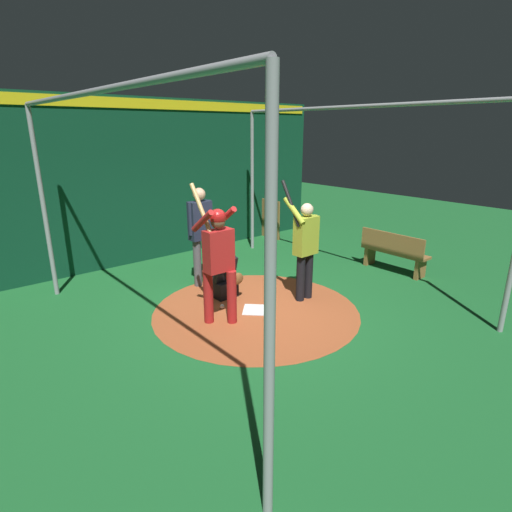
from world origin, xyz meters
TOP-DOWN VIEW (x-y plane):
  - ground_plane at (0.00, 0.00)m, footprint 25.76×25.76m
  - dirt_circle at (0.00, 0.00)m, footprint 3.39×3.39m
  - home_plate at (0.00, 0.00)m, footprint 0.59×0.59m
  - batter at (-0.05, -0.69)m, footprint 0.68×0.49m
  - catcher at (-0.81, -0.05)m, footprint 0.58×0.40m
  - umpire at (-1.58, -0.02)m, footprint 0.23×0.49m
  - visitor at (0.16, 0.96)m, footprint 0.55×0.49m
  - back_wall at (-3.79, 0.00)m, footprint 0.23×9.76m
  - cage_frame at (0.00, 0.00)m, footprint 5.87×4.72m
  - bat_rack at (-3.54, 3.36)m, footprint 1.06×0.18m
  - bench at (0.37, 3.44)m, footprint 1.43×0.36m
  - baseball_0 at (-0.42, -0.39)m, footprint 0.07×0.07m
  - baseball_1 at (0.12, 0.17)m, footprint 0.07×0.07m

SIDE VIEW (x-z plane):
  - ground_plane at x=0.00m, z-range 0.00..0.00m
  - dirt_circle at x=0.00m, z-range 0.00..0.01m
  - home_plate at x=0.00m, z-range 0.01..0.02m
  - baseball_0 at x=-0.42m, z-range 0.01..0.08m
  - baseball_1 at x=0.12m, z-range 0.01..0.08m
  - catcher at x=-0.81m, z-range -0.10..0.88m
  - bench at x=0.37m, z-range 0.01..0.86m
  - bat_rack at x=-3.54m, z-range -0.04..1.01m
  - visitor at x=0.16m, z-range -0.04..2.03m
  - umpire at x=-1.58m, z-range 0.13..2.00m
  - batter at x=-0.05m, z-range 0.03..2.16m
  - back_wall at x=-3.79m, z-range 0.01..3.55m
  - cage_frame at x=0.00m, z-range 0.64..3.94m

